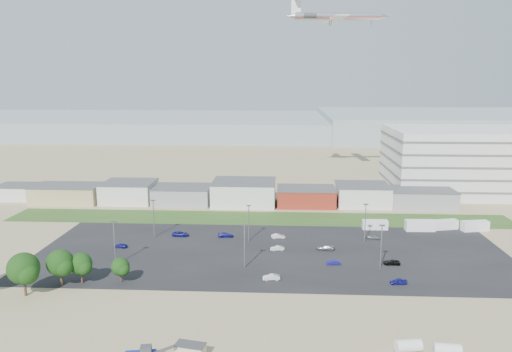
# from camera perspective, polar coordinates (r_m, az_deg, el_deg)

# --- Properties ---
(ground) EXTENTS (700.00, 700.00, 0.00)m
(ground) POSITION_cam_1_polar(r_m,az_deg,el_deg) (111.14, -1.12, -12.13)
(ground) COLOR #95855F
(ground) RESTS_ON ground
(parking_lot) EXTENTS (120.00, 50.00, 0.01)m
(parking_lot) POSITION_cam_1_polar(r_m,az_deg,el_deg) (129.53, 1.77, -8.71)
(parking_lot) COLOR black
(parking_lot) RESTS_ON ground
(grass_strip) EXTENTS (160.00, 16.00, 0.02)m
(grass_strip) POSITION_cam_1_polar(r_m,az_deg,el_deg) (160.19, 0.25, -4.84)
(grass_strip) COLOR #294F1D
(grass_strip) RESTS_ON ground
(hills_backdrop) EXTENTS (700.00, 200.00, 9.00)m
(hills_backdrop) POSITION_cam_1_polar(r_m,az_deg,el_deg) (420.05, 7.55, 5.50)
(hills_backdrop) COLOR gray
(hills_backdrop) RESTS_ON ground
(building_row) EXTENTS (170.00, 20.00, 8.00)m
(building_row) POSITION_cam_1_polar(r_m,az_deg,el_deg) (179.14, -4.88, -1.86)
(building_row) COLOR silver
(building_row) RESTS_ON ground
(parking_garage) EXTENTS (80.00, 40.00, 25.00)m
(parking_garage) POSITION_cam_1_polar(r_m,az_deg,el_deg) (215.73, 25.52, 1.59)
(parking_garage) COLOR silver
(parking_garage) RESTS_ON ground
(portable_shed) EXTENTS (5.20, 3.42, 2.42)m
(portable_shed) POSITION_cam_1_polar(r_m,az_deg,el_deg) (84.50, -7.52, -19.23)
(portable_shed) COLOR beige
(portable_shed) RESTS_ON ground
(storage_tank_nw) EXTENTS (4.38, 2.68, 2.46)m
(storage_tank_nw) POSITION_cam_1_polar(r_m,az_deg,el_deg) (88.72, 17.02, -18.06)
(storage_tank_nw) COLOR silver
(storage_tank_nw) RESTS_ON ground
(storage_tank_ne) EXTENTS (4.33, 2.44, 2.50)m
(storage_tank_ne) POSITION_cam_1_polar(r_m,az_deg,el_deg) (89.45, 21.03, -18.06)
(storage_tank_ne) COLOR silver
(storage_tank_ne) RESTS_ON ground
(box_trailer_a) EXTENTS (7.41, 2.43, 2.76)m
(box_trailer_a) POSITION_cam_1_polar(r_m,az_deg,el_deg) (152.44, 13.44, -5.43)
(box_trailer_a) COLOR silver
(box_trailer_a) RESTS_ON ground
(box_trailer_b) EXTENTS (8.55, 2.94, 3.17)m
(box_trailer_b) POSITION_cam_1_polar(r_m,az_deg,el_deg) (154.47, 18.23, -5.39)
(box_trailer_b) COLOR silver
(box_trailer_b) RESTS_ON ground
(box_trailer_c) EXTENTS (7.79, 4.05, 2.79)m
(box_trailer_c) POSITION_cam_1_polar(r_m,az_deg,el_deg) (158.59, 20.79, -5.21)
(box_trailer_c) COLOR silver
(box_trailer_c) RESTS_ON ground
(box_trailer_d) EXTENTS (8.20, 3.92, 2.95)m
(box_trailer_d) POSITION_cam_1_polar(r_m,az_deg,el_deg) (160.21, 23.75, -5.24)
(box_trailer_d) COLOR silver
(box_trailer_d) RESTS_ON ground
(tree_left) EXTENTS (6.90, 6.90, 10.35)m
(tree_left) POSITION_cam_1_polar(r_m,az_deg,el_deg) (113.53, -25.02, -9.88)
(tree_left) COLOR black
(tree_left) RESTS_ON ground
(tree_mid) EXTENTS (6.15, 6.15, 9.22)m
(tree_mid) POSITION_cam_1_polar(r_m,az_deg,el_deg) (115.79, -21.46, -9.50)
(tree_mid) COLOR black
(tree_mid) RESTS_ON ground
(tree_right) EXTENTS (5.19, 5.19, 7.78)m
(tree_right) POSITION_cam_1_polar(r_m,az_deg,el_deg) (115.94, -19.37, -9.71)
(tree_right) COLOR black
(tree_right) RESTS_ON ground
(tree_near) EXTENTS (4.26, 4.26, 6.39)m
(tree_near) POSITION_cam_1_polar(r_m,az_deg,el_deg) (114.07, -15.23, -10.18)
(tree_near) COLOR black
(tree_near) RESTS_ON ground
(lightpole_front_l) EXTENTS (1.28, 0.53, 10.86)m
(lightpole_front_l) POSITION_cam_1_polar(r_m,az_deg,el_deg) (123.88, -15.86, -7.41)
(lightpole_front_l) COLOR slate
(lightpole_front_l) RESTS_ON ground
(lightpole_front_m) EXTENTS (1.25, 0.52, 10.63)m
(lightpole_front_m) POSITION_cam_1_polar(r_m,az_deg,el_deg) (117.64, -1.33, -8.03)
(lightpole_front_m) COLOR slate
(lightpole_front_m) RESTS_ON ground
(lightpole_front_r) EXTENTS (1.27, 0.53, 10.82)m
(lightpole_front_r) POSITION_cam_1_polar(r_m,az_deg,el_deg) (120.07, 14.11, -7.92)
(lightpole_front_r) COLOR slate
(lightpole_front_r) RESTS_ON ground
(lightpole_back_l) EXTENTS (1.27, 0.53, 10.77)m
(lightpole_back_l) POSITION_cam_1_polar(r_m,az_deg,el_deg) (142.69, -11.61, -4.81)
(lightpole_back_l) COLOR slate
(lightpole_back_l) RESTS_ON ground
(lightpole_back_m) EXTENTS (1.18, 0.49, 10.07)m
(lightpole_back_m) POSITION_cam_1_polar(r_m,az_deg,el_deg) (136.82, -0.83, -5.41)
(lightpole_back_m) COLOR slate
(lightpole_back_m) RESTS_ON ground
(lightpole_back_r) EXTENTS (1.26, 0.52, 10.71)m
(lightpole_back_r) POSITION_cam_1_polar(r_m,az_deg,el_deg) (138.95, 12.37, -5.28)
(lightpole_back_r) COLOR slate
(lightpole_back_r) RESTS_ON ground
(airliner) EXTENTS (44.53, 32.56, 12.39)m
(airliner) POSITION_cam_1_polar(r_m,az_deg,el_deg) (208.86, 9.35, 17.54)
(airliner) COLOR silver
(parked_car_0) EXTENTS (4.03, 1.89, 1.12)m
(parked_car_0) POSITION_cam_1_polar(r_m,az_deg,el_deg) (125.47, 15.24, -9.50)
(parked_car_0) COLOR black
(parked_car_0) RESTS_ON ground
(parked_car_1) EXTENTS (3.38, 1.39, 1.09)m
(parked_car_1) POSITION_cam_1_polar(r_m,az_deg,el_deg) (122.57, 8.84, -9.74)
(parked_car_1) COLOR navy
(parked_car_1) RESTS_ON ground
(parked_car_2) EXTENTS (3.79, 1.83, 1.25)m
(parked_car_2) POSITION_cam_1_polar(r_m,az_deg,el_deg) (114.61, 15.97, -11.50)
(parked_car_2) COLOR navy
(parked_car_2) RESTS_ON ground
(parked_car_5) EXTENTS (3.61, 1.77, 1.19)m
(parked_car_5) POSITION_cam_1_polar(r_m,az_deg,el_deg) (137.43, -15.22, -7.67)
(parked_car_5) COLOR navy
(parked_car_5) RESTS_ON ground
(parked_car_6) EXTENTS (4.42, 2.09, 1.25)m
(parked_car_6) POSITION_cam_1_polar(r_m,az_deg,el_deg) (141.60, -3.47, -6.73)
(parked_car_6) COLOR navy
(parked_car_6) RESTS_ON ground
(parked_car_7) EXTENTS (3.70, 1.65, 1.18)m
(parked_car_7) POSITION_cam_1_polar(r_m,az_deg,el_deg) (130.84, 2.46, -8.24)
(parked_car_7) COLOR silver
(parked_car_7) RESTS_ON ground
(parked_car_8) EXTENTS (3.67, 1.87, 1.20)m
(parked_car_8) POSITION_cam_1_polar(r_m,az_deg,el_deg) (143.35, 13.26, -6.80)
(parked_car_8) COLOR #595B5E
(parked_car_8) RESTS_ON ground
(parked_car_9) EXTENTS (4.78, 2.32, 1.31)m
(parked_car_9) POSITION_cam_1_polar(r_m,az_deg,el_deg) (143.71, -8.63, -6.56)
(parked_car_9) COLOR navy
(parked_car_9) RESTS_ON ground
(parked_car_11) EXTENTS (3.99, 1.83, 1.27)m
(parked_car_11) POSITION_cam_1_polar(r_m,az_deg,el_deg) (140.33, 2.55, -6.88)
(parked_car_11) COLOR silver
(parked_car_11) RESTS_ON ground
(parked_car_12) EXTENTS (4.64, 2.23, 1.30)m
(parked_car_12) POSITION_cam_1_polar(r_m,az_deg,el_deg) (132.10, 7.91, -8.12)
(parked_car_12) COLOR #A5A5AA
(parked_car_12) RESTS_ON ground
(parked_car_13) EXTENTS (3.98, 1.75, 1.27)m
(parked_car_13) POSITION_cam_1_polar(r_m,az_deg,el_deg) (112.53, 1.77, -11.48)
(parked_car_13) COLOR silver
(parked_car_13) RESTS_ON ground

